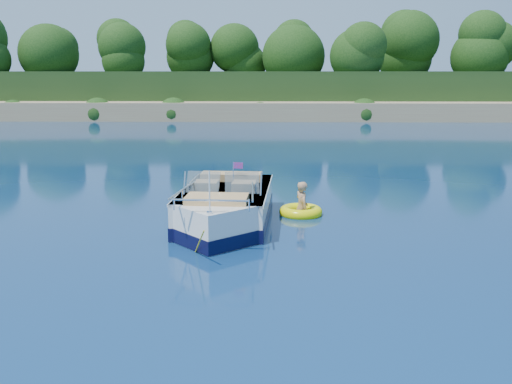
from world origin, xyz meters
TOP-DOWN VIEW (x-y plane):
  - ground at (0.00, 0.00)m, footprint 160.00×160.00m
  - shoreline at (0.00, 63.77)m, footprint 170.00×59.00m
  - treeline at (0.04, 41.01)m, footprint 150.00×7.12m
  - motorboat at (-0.90, 2.41)m, footprint 2.45×6.24m
  - tow_tube at (1.13, 3.58)m, footprint 1.35×1.35m
  - boy at (1.14, 3.57)m, footprint 0.64×0.91m

SIDE VIEW (x-z plane):
  - ground at x=0.00m, z-range 0.00..0.00m
  - boy at x=1.14m, z-range -0.82..0.82m
  - tow_tube at x=1.13m, z-range -0.08..0.24m
  - motorboat at x=-0.90m, z-range -0.64..1.44m
  - shoreline at x=0.00m, z-range -2.02..3.98m
  - treeline at x=0.04m, z-range 1.45..9.64m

